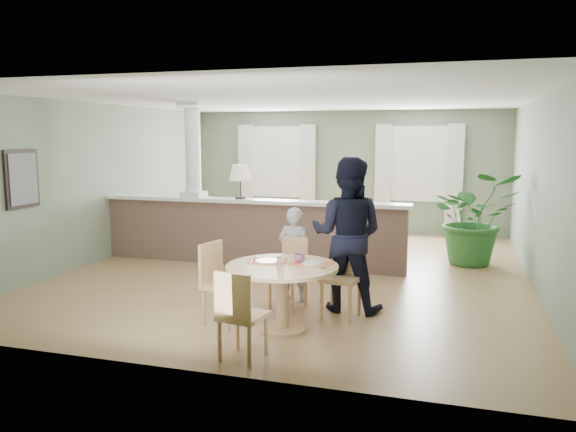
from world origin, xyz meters
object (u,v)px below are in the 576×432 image
(chair_far_boy, at_px, (291,269))
(chair_side, at_px, (219,279))
(houseplant, at_px, (474,218))
(child_person, at_px, (294,254))
(chair_far_man, at_px, (343,272))
(chair_near, at_px, (239,312))
(man_person, at_px, (347,235))
(dining_table, at_px, (283,279))
(sofa, at_px, (308,229))

(chair_far_boy, distance_m, chair_side, 1.03)
(houseplant, bearing_deg, child_person, -128.58)
(chair_far_boy, height_order, chair_side, chair_side)
(chair_far_man, height_order, child_person, child_person)
(houseplant, relative_size, chair_far_boy, 1.76)
(chair_far_boy, distance_m, child_person, 0.32)
(chair_side, bearing_deg, chair_far_man, -47.58)
(chair_near, height_order, man_person, man_person)
(chair_near, bearing_deg, chair_side, -47.56)
(chair_far_man, bearing_deg, man_person, 97.89)
(houseplant, relative_size, dining_table, 1.27)
(houseplant, height_order, man_person, man_person)
(chair_far_boy, relative_size, chair_near, 0.99)
(chair_near, distance_m, child_person, 2.11)
(chair_side, height_order, man_person, man_person)
(chair_far_boy, height_order, chair_near, chair_near)
(houseplant, height_order, chair_side, houseplant)
(chair_side, bearing_deg, chair_near, -133.39)
(houseplant, distance_m, chair_side, 4.95)
(dining_table, xyz_separation_m, chair_far_boy, (-0.16, 0.87, -0.11))
(chair_far_boy, bearing_deg, chair_side, -111.64)
(dining_table, relative_size, chair_side, 1.32)
(chair_far_man, height_order, man_person, man_person)
(houseplant, height_order, chair_far_man, houseplant)
(chair_far_man, xyz_separation_m, chair_near, (-0.67, -1.69, -0.04))
(houseplant, xyz_separation_m, chair_far_boy, (-2.27, -3.19, -0.29))
(child_person, bearing_deg, sofa, -70.79)
(chair_far_boy, height_order, child_person, child_person)
(chair_far_man, relative_size, chair_side, 1.02)
(houseplant, bearing_deg, chair_near, -114.28)
(dining_table, height_order, child_person, child_person)
(chair_far_boy, bearing_deg, child_person, 112.37)
(chair_far_man, height_order, chair_side, chair_far_man)
(chair_far_boy, xyz_separation_m, chair_side, (-0.62, -0.82, 0.03))
(dining_table, height_order, chair_far_boy, chair_far_boy)
(sofa, distance_m, man_person, 3.64)
(sofa, xyz_separation_m, child_person, (0.63, -3.13, 0.21))
(chair_far_boy, relative_size, chair_side, 0.94)
(houseplant, bearing_deg, man_person, -117.03)
(chair_far_man, distance_m, child_person, 0.84)
(man_person, bearing_deg, chair_near, 72.70)
(dining_table, distance_m, chair_near, 0.96)
(sofa, xyz_separation_m, houseplant, (2.94, -0.24, 0.37))
(sofa, xyz_separation_m, chair_side, (0.06, -4.25, 0.10))
(sofa, bearing_deg, dining_table, -69.72)
(sofa, distance_m, chair_near, 5.28)
(chair_far_boy, xyz_separation_m, child_person, (-0.04, 0.29, 0.13))
(chair_side, xyz_separation_m, child_person, (0.58, 1.12, 0.10))
(houseplant, height_order, child_person, houseplant)
(chair_far_man, distance_m, chair_near, 1.82)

